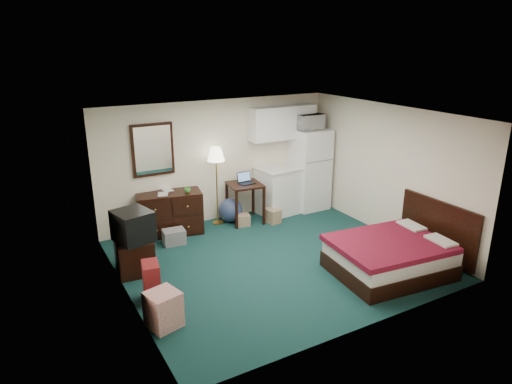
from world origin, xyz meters
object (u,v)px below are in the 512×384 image
dresser (170,213)px  bed (389,257)px  tv_stand (135,256)px  floor_lamp (217,186)px  desk (245,203)px  kitchen_counter (279,191)px  fridge (309,169)px  suitcase (152,282)px

dresser → bed: dresser is taller
tv_stand → bed: bearing=-24.6°
floor_lamp → tv_stand: 2.45m
bed → desk: bearing=113.5°
dresser → kitchen_counter: size_ratio=1.23×
fridge → tv_stand: 4.44m
floor_lamp → tv_stand: bearing=-148.9°
tv_stand → suitcase: bearing=-85.6°
fridge → desk: bearing=-177.2°
dresser → tv_stand: dresser is taller
floor_lamp → suitcase: floor_lamp is taller
floor_lamp → desk: 0.69m
dresser → bed: size_ratio=0.69×
floor_lamp → kitchen_counter: bearing=-3.5°
kitchen_counter → fridge: bearing=-8.4°
kitchen_counter → fridge: 0.85m
floor_lamp → suitcase: (-2.07, -2.23, -0.51)m
floor_lamp → bed: (1.53, -3.31, -0.52)m
kitchen_counter → fridge: size_ratio=0.56×
dresser → fridge: size_ratio=0.68×
desk → kitchen_counter: bearing=14.1°
kitchen_counter → suitcase: bearing=-154.8°
tv_stand → fridge: bearing=20.2°
floor_lamp → desk: size_ratio=1.94×
floor_lamp → fridge: fridge is taller
dresser → suitcase: (-1.05, -2.21, -0.12)m
desk → kitchen_counter: 0.92m
floor_lamp → bed: 3.68m
dresser → suitcase: 2.45m
dresser → floor_lamp: floor_lamp is taller
kitchen_counter → fridge: fridge is taller
bed → kitchen_counter: bearing=97.2°
tv_stand → suitcase: (-0.02, -0.99, 0.01)m
dresser → desk: bearing=4.7°
fridge → bed: fridge is taller
floor_lamp → tv_stand: (-2.05, -1.24, -0.52)m
kitchen_counter → bed: bearing=-94.7°
bed → floor_lamp: bearing=120.6°
tv_stand → dresser: bearing=55.2°
desk → suitcase: (-2.61, -2.03, -0.12)m
floor_lamp → kitchen_counter: floor_lamp is taller
dresser → bed: 4.16m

